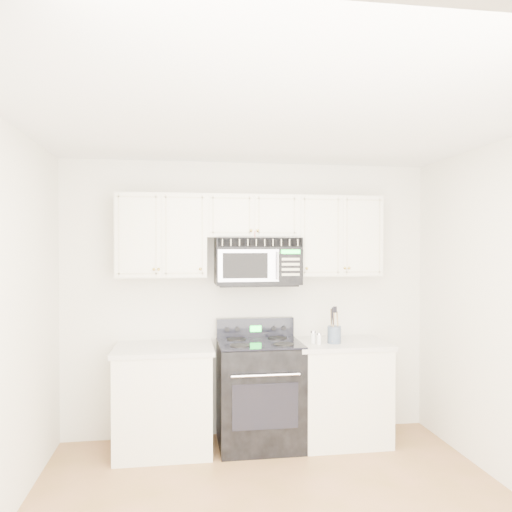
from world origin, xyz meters
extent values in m
cube|color=silver|center=(0.00, 0.00, 2.60)|extent=(3.50, 3.50, 0.01)
cube|color=beige|center=(0.00, 1.75, 1.30)|extent=(3.50, 0.01, 2.60)
cube|color=beige|center=(0.00, -1.75, 1.30)|extent=(3.50, 0.01, 2.60)
cube|color=beige|center=(-0.80, 1.44, 0.44)|extent=(0.82, 0.63, 0.88)
cube|color=silver|center=(-0.80, 1.44, 0.90)|extent=(0.86, 0.65, 0.04)
cube|color=black|center=(-0.80, 1.48, 0.05)|extent=(0.82, 0.55, 0.10)
cube|color=beige|center=(0.80, 1.44, 0.44)|extent=(0.82, 0.63, 0.88)
cube|color=silver|center=(0.80, 1.44, 0.90)|extent=(0.86, 0.65, 0.04)
cube|color=black|center=(0.80, 1.48, 0.05)|extent=(0.82, 0.55, 0.10)
cube|color=black|center=(0.05, 1.43, 0.46)|extent=(0.74, 0.63, 0.92)
cube|color=black|center=(0.05, 1.11, 0.45)|extent=(0.56, 0.01, 0.39)
cylinder|color=silver|center=(0.05, 1.09, 0.72)|extent=(0.58, 0.02, 0.02)
cube|color=black|center=(0.05, 1.43, 0.93)|extent=(0.74, 0.63, 0.02)
cube|color=black|center=(0.05, 1.71, 1.02)|extent=(0.74, 0.08, 0.19)
cube|color=#12EE32|center=(0.05, 1.67, 1.02)|extent=(0.11, 0.00, 0.06)
cube|color=beige|center=(-0.82, 1.58, 1.90)|extent=(0.80, 0.33, 0.75)
cube|color=beige|center=(0.82, 1.58, 1.90)|extent=(0.80, 0.33, 0.75)
cube|color=beige|center=(0.00, 1.58, 2.08)|extent=(0.84, 0.33, 0.39)
sphere|color=#B29840|center=(-0.84, 1.40, 1.60)|extent=(0.03, 0.03, 0.03)
sphere|color=#B29840|center=(-0.48, 1.40, 1.60)|extent=(0.03, 0.03, 0.03)
sphere|color=#B29840|center=(0.48, 1.40, 1.60)|extent=(0.03, 0.03, 0.03)
sphere|color=#B29840|center=(0.84, 1.40, 1.60)|extent=(0.03, 0.03, 0.03)
sphere|color=#B29840|center=(-0.03, 1.40, 1.94)|extent=(0.03, 0.03, 0.03)
sphere|color=#B29840|center=(0.03, 1.40, 1.94)|extent=(0.03, 0.03, 0.03)
cylinder|color=#C8010A|center=(0.00, 1.40, 1.88)|extent=(0.01, 0.00, 0.12)
sphere|color=#B29840|center=(0.00, 1.40, 1.81)|extent=(0.04, 0.04, 0.04)
cube|color=black|center=(0.05, 1.56, 1.66)|extent=(0.78, 0.39, 0.43)
cube|color=beige|center=(0.05, 1.37, 1.83)|extent=(0.76, 0.01, 0.08)
cube|color=#A19FAA|center=(-0.06, 1.36, 1.63)|extent=(0.54, 0.01, 0.29)
cube|color=black|center=(-0.09, 1.35, 1.63)|extent=(0.40, 0.01, 0.22)
cube|color=black|center=(0.32, 1.36, 1.63)|extent=(0.21, 0.01, 0.29)
cube|color=#12EE32|center=(0.32, 1.35, 1.75)|extent=(0.17, 0.00, 0.04)
cylinder|color=silver|center=(0.20, 1.32, 1.63)|extent=(0.02, 0.02, 0.25)
cylinder|color=#4D5E75|center=(0.73, 1.35, 1.00)|extent=(0.12, 0.12, 0.15)
cylinder|color=#9B7C4E|center=(0.76, 1.35, 1.07)|extent=(0.01, 0.01, 0.27)
cylinder|color=black|center=(0.71, 1.38, 1.08)|extent=(0.01, 0.01, 0.29)
cylinder|color=#9B7C4E|center=(0.71, 1.32, 1.09)|extent=(0.01, 0.01, 0.31)
cylinder|color=black|center=(0.76, 1.35, 1.07)|extent=(0.01, 0.01, 0.27)
cylinder|color=#9B7C4E|center=(0.71, 1.38, 1.08)|extent=(0.01, 0.01, 0.29)
cylinder|color=black|center=(0.71, 1.32, 1.09)|extent=(0.01, 0.01, 0.31)
cylinder|color=white|center=(0.57, 1.32, 0.96)|extent=(0.04, 0.04, 0.09)
cylinder|color=silver|center=(0.57, 1.32, 1.01)|extent=(0.04, 0.04, 0.02)
cylinder|color=white|center=(0.54, 1.38, 0.97)|extent=(0.05, 0.05, 0.09)
cylinder|color=silver|center=(0.54, 1.38, 1.02)|extent=(0.05, 0.05, 0.02)
camera|label=1|loc=(-0.64, -3.00, 1.79)|focal=35.00mm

